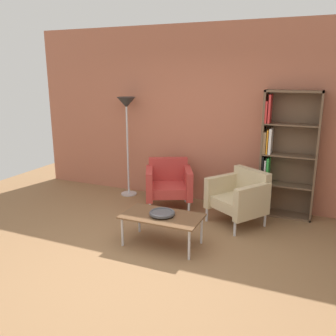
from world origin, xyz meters
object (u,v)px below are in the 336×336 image
(bookshelf_tall, at_px, (284,156))
(coffee_table_low, at_px, (162,218))
(floor_lamp_torchiere, at_px, (127,114))
(decorative_bowl, at_px, (162,213))
(armchair_spare_guest, at_px, (240,196))
(armchair_near_window, at_px, (169,183))

(bookshelf_tall, height_order, coffee_table_low, bookshelf_tall)
(coffee_table_low, distance_m, floor_lamp_torchiere, 2.35)
(decorative_bowl, xyz_separation_m, armchair_spare_guest, (0.74, 1.08, -0.02))
(coffee_table_low, relative_size, armchair_near_window, 1.09)
(coffee_table_low, bearing_deg, armchair_spare_guest, 55.58)
(armchair_spare_guest, relative_size, floor_lamp_torchiere, 0.54)
(floor_lamp_torchiere, bearing_deg, armchair_near_window, -18.31)
(coffee_table_low, xyz_separation_m, floor_lamp_torchiere, (-1.38, 1.57, 1.08))
(armchair_near_window, height_order, armchair_spare_guest, same)
(decorative_bowl, distance_m, armchair_spare_guest, 1.31)
(bookshelf_tall, distance_m, armchair_spare_guest, 0.94)
(armchair_spare_guest, bearing_deg, coffee_table_low, -90.81)
(armchair_spare_guest, height_order, floor_lamp_torchiere, floor_lamp_torchiere)
(decorative_bowl, bearing_deg, bookshelf_tall, 53.44)
(bookshelf_tall, distance_m, decorative_bowl, 2.15)
(bookshelf_tall, xyz_separation_m, floor_lamp_torchiere, (-2.62, -0.11, 0.52))
(decorative_bowl, distance_m, floor_lamp_torchiere, 2.32)
(coffee_table_low, relative_size, armchair_spare_guest, 1.06)
(armchair_near_window, xyz_separation_m, armchair_spare_guest, (1.20, -0.18, 0.00))
(decorative_bowl, height_order, floor_lamp_torchiere, floor_lamp_torchiere)
(bookshelf_tall, bearing_deg, armchair_near_window, -166.40)
(bookshelf_tall, distance_m, coffee_table_low, 2.17)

